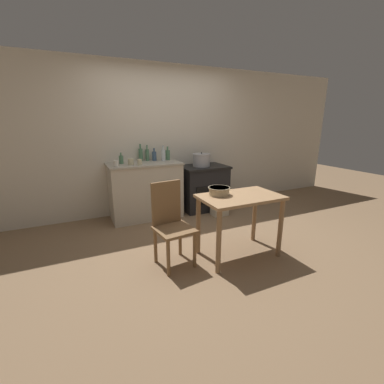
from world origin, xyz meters
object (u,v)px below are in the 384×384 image
object	(u,v)px
stock_pot	(201,160)
cup_far_right	(131,162)
bottle_mid_left	(147,155)
bottle_center_left	(141,154)
bottle_far_left	(168,155)
work_table	(240,207)
mixing_bowl_large	(219,191)
bottle_left	(121,159)
cup_mid_right	(116,164)
cup_right	(140,162)
chair	(171,222)
flour_sack	(220,206)
bottle_center_right	(163,155)
stove	(203,187)
bottle_center	(154,156)

from	to	relation	value
stock_pot	cup_far_right	xyz separation A→B (m)	(-1.28, -0.05, 0.06)
bottle_mid_left	bottle_center_left	size ratio (longest dim) A/B	0.92
bottle_far_left	work_table	bearing A→B (deg)	-84.09
bottle_mid_left	cup_far_right	xyz separation A→B (m)	(-0.35, -0.30, -0.06)
mixing_bowl_large	bottle_far_left	size ratio (longest dim) A/B	1.10
mixing_bowl_large	bottle_far_left	bearing A→B (deg)	89.65
bottle_left	bottle_mid_left	distance (m)	0.49
stock_pot	cup_far_right	world-z (taller)	stock_pot
cup_mid_right	cup_right	size ratio (longest dim) A/B	1.02
cup_far_right	mixing_bowl_large	bearing A→B (deg)	-65.68
cup_right	bottle_mid_left	bearing A→B (deg)	58.75
stock_pot	chair	bearing A→B (deg)	-127.26
flour_sack	cup_far_right	size ratio (longest dim) A/B	3.54
bottle_center_right	bottle_mid_left	bearing A→B (deg)	150.19
chair	stock_pot	size ratio (longest dim) A/B	2.98
stove	mixing_bowl_large	world-z (taller)	mixing_bowl_large
cup_right	bottle_far_left	bearing A→B (deg)	29.67
stove	cup_mid_right	distance (m)	1.68
bottle_center_right	bottle_left	bearing A→B (deg)	179.68
flour_sack	mixing_bowl_large	world-z (taller)	mixing_bowl_large
cup_far_right	bottle_center	bearing A→B (deg)	29.07
flour_sack	bottle_mid_left	distance (m)	1.54
work_table	chair	bearing A→B (deg)	166.77
chair	bottle_left	world-z (taller)	bottle_left
cup_mid_right	cup_far_right	size ratio (longest dim) A/B	0.95
cup_right	cup_far_right	world-z (taller)	cup_far_right
work_table	bottle_left	distance (m)	2.14
cup_far_right	bottle_center_right	bearing A→B (deg)	14.73
flour_sack	mixing_bowl_large	size ratio (longest dim) A/B	1.33
work_table	cup_far_right	world-z (taller)	cup_far_right
mixing_bowl_large	bottle_mid_left	size ratio (longest dim) A/B	0.96
stove	chair	world-z (taller)	chair
cup_mid_right	chair	bearing A→B (deg)	-76.03
chair	cup_mid_right	distance (m)	1.53
stock_pot	stove	bearing A→B (deg)	23.35
flour_sack	bottle_left	distance (m)	1.83
stock_pot	cup_right	distance (m)	1.17
stock_pot	bottle_center_left	world-z (taller)	bottle_center_left
bottle_mid_left	bottle_center_left	xyz separation A→B (m)	(-0.11, 0.01, 0.01)
stove	bottle_far_left	size ratio (longest dim) A/B	3.64
bottle_center_left	cup_right	world-z (taller)	bottle_center_left
chair	bottle_center	size ratio (longest dim) A/B	4.41
chair	cup_far_right	world-z (taller)	cup_far_right
bottle_center_right	cup_far_right	size ratio (longest dim) A/B	2.71
bottle_mid_left	bottle_center_right	size ratio (longest dim) A/B	1.02
work_table	bottle_center	distance (m)	2.03
bottle_left	bottle_center_right	distance (m)	0.72
flour_sack	bottle_center_right	bearing A→B (deg)	146.07
chair	bottle_mid_left	bearing A→B (deg)	75.06
bottle_left	bottle_mid_left	bearing A→B (deg)	16.10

